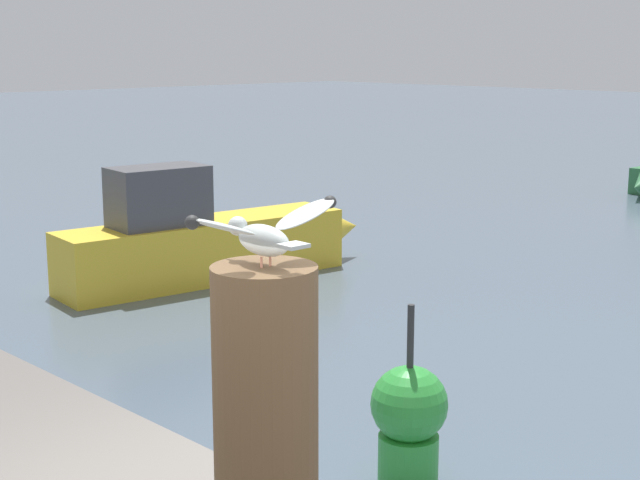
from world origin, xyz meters
name	(u,v)px	position (x,y,z in m)	size (l,w,h in m)	color
mooring_post	(266,406)	(-0.17, -0.30, 1.95)	(0.35, 0.35, 0.94)	#4C3823
seagull	(263,232)	(-0.17, -0.30, 2.53)	(0.39, 0.60, 0.20)	tan
boat_yellow	(215,239)	(-7.95, 5.61, 0.54)	(1.45, 4.71, 1.59)	yellow
channel_buoy	(409,419)	(-2.10, 2.74, 0.48)	(0.56, 0.56, 1.33)	green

